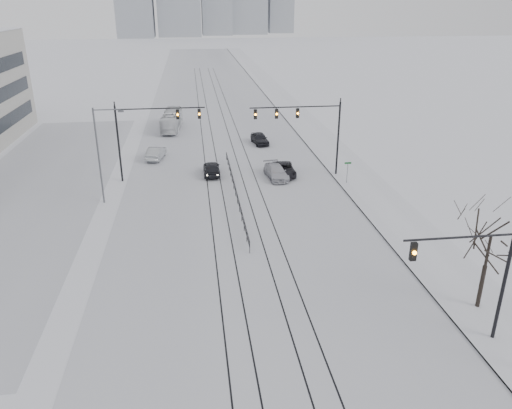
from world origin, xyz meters
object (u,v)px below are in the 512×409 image
sedan_nb_right (276,172)px  sedan_nb_far (260,139)px  traffic_mast_near (479,271)px  box_truck (172,120)px  bare_tree (490,244)px  sedan_sb_inner (212,168)px  sedan_sb_outer (156,153)px  sedan_nb_front (284,169)px

sedan_nb_right → sedan_nb_far: sedan_nb_far is taller
traffic_mast_near → box_truck: 55.35m
sedan_nb_right → sedan_nb_far: bearing=83.4°
bare_tree → sedan_nb_right: (-8.39, 25.77, -3.80)m
sedan_sb_inner → sedan_sb_outer: sedan_sb_inner is taller
sedan_sb_outer → sedan_sb_inner: bearing=144.1°
sedan_sb_inner → traffic_mast_near: bearing=113.1°
sedan_nb_right → box_truck: (-11.69, 23.58, 0.65)m
traffic_mast_near → sedan_nb_far: (-5.85, 42.71, -3.82)m
traffic_mast_near → sedan_nb_far: traffic_mast_near is taller
sedan_nb_far → box_truck: 15.27m
traffic_mast_near → sedan_nb_right: traffic_mast_near is taller
sedan_sb_outer → traffic_mast_near: bearing=127.9°
sedan_sb_outer → sedan_nb_far: size_ratio=1.04×
bare_tree → box_truck: bearing=112.1°
sedan_sb_inner → sedan_sb_outer: bearing=-46.3°
sedan_nb_front → sedan_nb_far: sedan_nb_far is taller
sedan_nb_right → bare_tree: bearing=-78.1°
traffic_mast_near → sedan_sb_inner: bearing=112.6°
traffic_mast_near → sedan_nb_right: bearing=101.7°
traffic_mast_near → sedan_nb_front: 30.33m
sedan_sb_inner → sedan_nb_far: (6.94, 11.93, -0.01)m
traffic_mast_near → sedan_sb_inner: traffic_mast_near is taller
sedan_sb_outer → box_truck: box_truck is taller
sedan_nb_far → sedan_nb_right: bearing=-98.3°
bare_tree → sedan_sb_inner: bare_tree is taller
sedan_nb_right → sedan_nb_far: (0.13, 13.93, 0.05)m
sedan_sb_inner → sedan_nb_right: (6.81, -2.00, -0.06)m
box_truck → sedan_nb_far: bearing=145.5°
sedan_sb_inner → sedan_sb_outer: (-6.37, 6.78, -0.01)m
sedan_sb_inner → sedan_nb_front: 7.94m
bare_tree → sedan_nb_far: size_ratio=1.40×
sedan_sb_inner → sedan_sb_outer: 9.30m
sedan_nb_far → sedan_sb_inner: bearing=-127.9°
bare_tree → sedan_sb_inner: size_ratio=1.38×
traffic_mast_near → sedan_nb_far: bearing=97.8°
bare_tree → sedan_nb_far: (-8.26, 39.70, -3.75)m
bare_tree → sedan_nb_far: 40.73m
bare_tree → sedan_sb_outer: 40.90m
sedan_sb_inner → sedan_nb_far: sedan_sb_inner is taller
sedan_nb_front → sedan_nb_right: (-1.06, -0.89, 0.04)m
box_truck → sedan_sb_inner: bearing=107.5°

